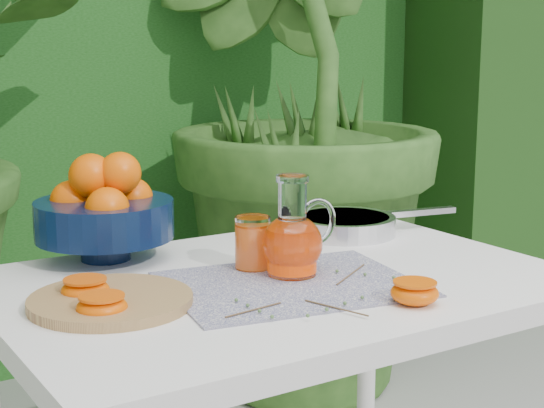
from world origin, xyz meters
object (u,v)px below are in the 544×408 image
white_table (278,320)px  juice_pitcher (293,241)px  fruit_bowl (104,210)px  cutting_board (111,301)px  saute_pan (346,224)px

white_table → juice_pitcher: size_ratio=5.55×
white_table → fruit_bowl: fruit_bowl is taller
fruit_bowl → juice_pitcher: bearing=-50.9°
white_table → cutting_board: bearing=179.6°
juice_pitcher → saute_pan: 0.36m
juice_pitcher → cutting_board: bearing=177.8°
cutting_board → juice_pitcher: size_ratio=1.45×
fruit_bowl → juice_pitcher: (0.24, -0.30, -0.03)m
fruit_bowl → juice_pitcher: size_ratio=1.80×
white_table → fruit_bowl: size_ratio=3.08×
juice_pitcher → white_table: bearing=156.4°
cutting_board → saute_pan: size_ratio=0.65×
juice_pitcher → fruit_bowl: bearing=129.1°
cutting_board → saute_pan: bearing=18.1°
saute_pan → juice_pitcher: bearing=-142.5°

